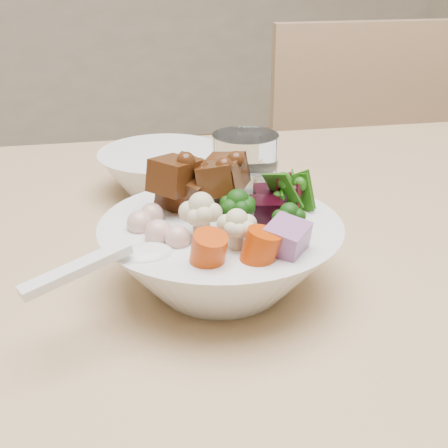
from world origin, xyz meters
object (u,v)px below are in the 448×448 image
Objects in this scene: food_bowl at (222,250)px; side_bowl at (164,172)px; chair_far at (373,215)px; water_glass at (245,193)px.

food_bowl is 0.25m from side_bowl.
water_glass is (-0.55, -0.53, 0.33)m from chair_far.
chair_far reaches higher than water_glass.
side_bowl is at bearing -137.85° from chair_far.
chair_far is 0.83m from water_glass.
chair_far is 0.92m from food_bowl.
food_bowl is 1.35× the size of side_bowl.
food_bowl reaches higher than side_bowl.
water_glass is 0.17m from side_bowl.
chair_far reaches higher than food_bowl.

